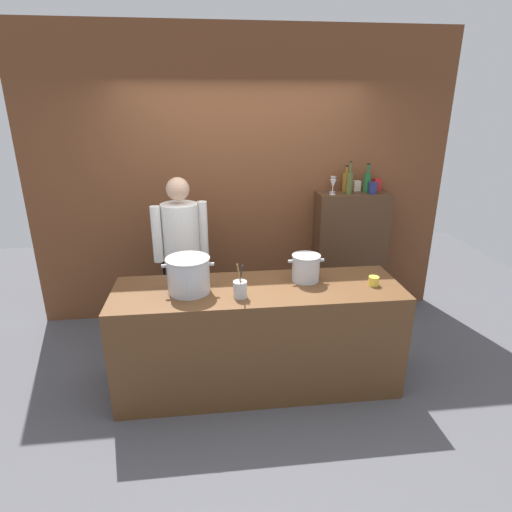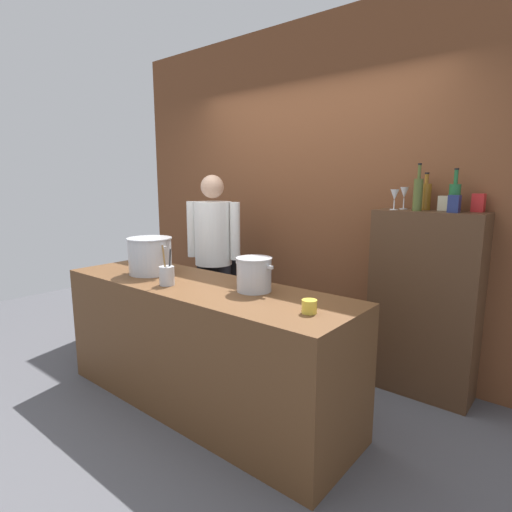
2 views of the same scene
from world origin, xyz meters
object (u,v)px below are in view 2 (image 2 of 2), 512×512
Objects in this scene: butter_jar at (309,306)px; wine_bottle_green at (454,196)px; stockpot_large at (150,256)px; wine_glass_short at (404,194)px; stockpot_small at (254,274)px; wine_bottle_olive at (418,194)px; utensil_crock at (167,275)px; spice_tin_cream at (444,203)px; wine_glass_tall at (395,196)px; spice_tin_red at (478,203)px; wine_bottle_amber at (425,196)px; chef at (214,251)px; spice_tin_navy at (454,204)px.

butter_jar is 1.44m from wine_bottle_green.
wine_glass_short is at bearing 40.14° from stockpot_large.
stockpot_small is 1.32m from wine_bottle_olive.
stockpot_large is 1.44× the size of utensil_crock.
wine_bottle_green reaches higher than butter_jar.
spice_tin_cream is (0.81, 1.19, 0.44)m from stockpot_small.
wine_bottle_olive is 0.17m from wine_glass_tall.
spice_tin_red is (0.51, 1.34, 0.52)m from butter_jar.
stockpot_small is 1.09× the size of wine_bottle_amber.
wine_bottle_amber is at bearing 38.02° from stockpot_large.
chef is 1.98m from spice_tin_cream.
wine_glass_short reaches higher than spice_tin_cream.
wine_bottle_green is 2.36× the size of spice_tin_red.
wine_bottle_green reaches higher than wine_glass_tall.
spice_tin_navy is (1.48, 1.27, 0.48)m from utensil_crock.
spice_tin_cream is at bearing 10.57° from wine_glass_short.
wine_bottle_green is (1.93, 0.44, 0.53)m from chef.
wine_bottle_green is at bearing 51.13° from stockpot_small.
spice_tin_red is at bearing -1.67° from spice_tin_cream.
stockpot_small is at bearing 6.70° from stockpot_large.
wine_glass_short reaches higher than spice_tin_red.
utensil_crock is at bearing -133.84° from wine_bottle_olive.
chef is at bearing -166.10° from spice_tin_red.
butter_jar is at bearing -108.64° from spice_tin_navy.
wine_glass_short reaches higher than utensil_crock.
spice_tin_cream is (1.75, 1.30, 0.41)m from stockpot_large.
spice_tin_cream is (0.31, 0.16, -0.05)m from wine_glass_tall.
wine_bottle_green is (1.84, 1.22, 0.46)m from stockpot_large.
wine_bottle_olive is 2.22× the size of wine_glass_tall.
wine_glass_tall is (1.45, 1.14, 0.46)m from stockpot_large.
wine_bottle_amber is at bearing 83.12° from butter_jar.
wine_bottle_green reaches higher than stockpot_small.
wine_bottle_olive is (1.23, 1.28, 0.55)m from utensil_crock.
stockpot_small is 1.50m from wine_bottle_green.
chef reaches higher than spice_tin_navy.
wine_glass_tall is 1.28× the size of spice_tin_navy.
stockpot_small is 2.52× the size of spice_tin_navy.
wine_bottle_amber is 1.63× the size of wine_glass_short.
wine_bottle_amber is 0.22m from wine_bottle_green.
spice_tin_red is at bearing 42.12° from utensil_crock.
chef is 1.83m from wine_bottle_olive.
utensil_crock is 1.66× the size of wine_glass_short.
butter_jar is 0.25× the size of wine_bottle_olive.
spice_tin_red is 0.20m from spice_tin_navy.
wine_glass_tall is at bearing -152.63° from spice_tin_cream.
spice_tin_navy is at bearing -57.91° from spice_tin_cream.
chef is 4.18× the size of stockpot_large.
stockpot_small is 1.24m from wine_glass_tall.
wine_bottle_amber is 1.81× the size of wine_glass_tall.
wine_bottle_green is 1.78× the size of wine_glass_short.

